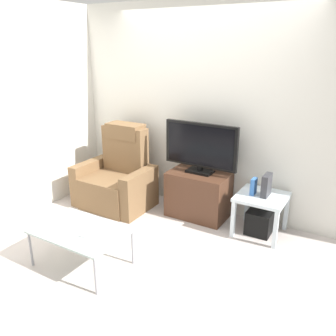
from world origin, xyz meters
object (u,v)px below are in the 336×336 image
object	(u,v)px
subwoofer_box	(260,222)
cell_phone	(86,233)
coffee_table	(80,232)
television	(201,147)
tv_stand	(198,194)
game_console	(267,185)
book_upright	(254,186)
recliner_armchair	(117,178)
side_table	(262,202)

from	to	relation	value
subwoofer_box	cell_phone	size ratio (longest dim) A/B	1.86
coffee_table	television	bearing A→B (deg)	72.15
tv_stand	television	size ratio (longest dim) A/B	0.79
tv_stand	television	world-z (taller)	television
game_console	book_upright	bearing A→B (deg)	-167.47
game_console	cell_phone	xyz separation A→B (m)	(-1.25, -1.56, -0.20)
television	subwoofer_box	distance (m)	1.12
book_upright	television	bearing A→B (deg)	173.88
recliner_armchair	subwoofer_box	bearing A→B (deg)	-1.51
tv_stand	cell_phone	world-z (taller)	tv_stand
book_upright	coffee_table	size ratio (longest dim) A/B	0.21
recliner_armchair	side_table	distance (m)	1.93
television	game_console	world-z (taller)	television
recliner_armchair	side_table	size ratio (longest dim) A/B	2.00
tv_stand	coffee_table	bearing A→B (deg)	-108.06
book_upright	coffee_table	distance (m)	1.94
tv_stand	book_upright	world-z (taller)	book_upright
television	recliner_armchair	size ratio (longest dim) A/B	0.87
television	subwoofer_box	xyz separation A→B (m)	(0.81, -0.06, -0.77)
game_console	cell_phone	distance (m)	2.01
side_table	coffee_table	world-z (taller)	side_table
recliner_armchair	book_upright	size ratio (longest dim) A/B	5.71
tv_stand	cell_phone	size ratio (longest dim) A/B	4.96
television	cell_phone	bearing A→B (deg)	-104.28
side_table	cell_phone	world-z (taller)	side_table
subwoofer_box	coffee_table	bearing A→B (deg)	-130.97
coffee_table	side_table	bearing A→B (deg)	49.03
game_console	cell_phone	bearing A→B (deg)	-128.87
tv_stand	side_table	distance (m)	0.82
recliner_armchair	side_table	bearing A→B (deg)	-1.51
subwoofer_box	coffee_table	size ratio (longest dim) A/B	0.31
recliner_armchair	book_upright	distance (m)	1.84
recliner_armchair	cell_phone	xyz separation A→B (m)	(0.70, -1.35, 0.03)
coffee_table	cell_phone	size ratio (longest dim) A/B	6.00
book_upright	coffee_table	bearing A→B (deg)	-129.12
subwoofer_box	cell_phone	world-z (taller)	cell_phone
subwoofer_box	book_upright	distance (m)	0.44
side_table	book_upright	size ratio (longest dim) A/B	2.86
tv_stand	game_console	distance (m)	0.90
side_table	subwoofer_box	size ratio (longest dim) A/B	1.94
subwoofer_box	book_upright	size ratio (longest dim) A/B	1.47
tv_stand	coffee_table	xyz separation A→B (m)	(-0.51, -1.56, 0.08)
recliner_armchair	game_console	distance (m)	1.98
television	book_upright	xyz separation A→B (m)	(0.71, -0.08, -0.34)
television	coffee_table	size ratio (longest dim) A/B	1.05
television	game_console	distance (m)	0.90
television	side_table	distance (m)	0.96
subwoofer_box	cell_phone	bearing A→B (deg)	-128.26
television	coffee_table	world-z (taller)	television
television	recliner_armchair	bearing A→B (deg)	-166.91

